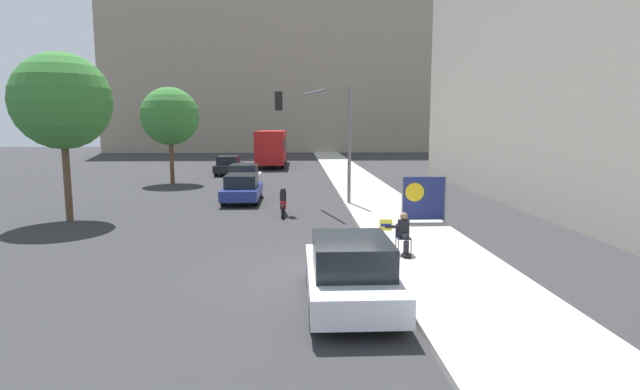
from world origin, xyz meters
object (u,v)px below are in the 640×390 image
(street_tree_near_curb, at_px, (62,101))
(car_on_road_nearest, at_px, (242,188))
(car_on_road_distant, at_px, (229,165))
(seated_protester, at_px, (403,232))
(traffic_light_pole, at_px, (323,124))
(car_on_road_midblock, at_px, (244,177))
(street_tree_midblock, at_px, (170,116))
(protest_banner, at_px, (423,198))
(city_bus_on_road, at_px, (272,146))
(motorcycle_on_road, at_px, (283,203))
(parked_car_curbside, at_px, (351,272))

(street_tree_near_curb, bearing_deg, car_on_road_nearest, 34.98)
(car_on_road_nearest, xyz_separation_m, car_on_road_distant, (-2.62, 14.39, 0.02))
(seated_protester, bearing_deg, traffic_light_pole, 104.75)
(car_on_road_midblock, bearing_deg, street_tree_near_curb, -121.67)
(seated_protester, height_order, car_on_road_distant, car_on_road_distant)
(street_tree_midblock, bearing_deg, protest_banner, -48.38)
(city_bus_on_road, bearing_deg, traffic_light_pole, -81.62)
(city_bus_on_road, bearing_deg, street_tree_near_curb, -104.25)
(car_on_road_nearest, relative_size, street_tree_near_curb, 0.63)
(city_bus_on_road, relative_size, motorcycle_on_road, 5.09)
(protest_banner, bearing_deg, parked_car_curbside, -113.80)
(traffic_light_pole, height_order, street_tree_near_curb, street_tree_near_curb)
(seated_protester, bearing_deg, parked_car_curbside, -114.02)
(parked_car_curbside, bearing_deg, car_on_road_distant, 102.62)
(car_on_road_nearest, height_order, street_tree_midblock, street_tree_midblock)
(city_bus_on_road, bearing_deg, street_tree_midblock, -112.38)
(protest_banner, relative_size, street_tree_near_curb, 0.26)
(car_on_road_midblock, xyz_separation_m, street_tree_near_curb, (-6.08, -9.86, 4.04))
(traffic_light_pole, bearing_deg, city_bus_on_road, 98.38)
(seated_protester, bearing_deg, city_bus_on_road, 102.77)
(street_tree_midblock, bearing_deg, car_on_road_nearest, -56.44)
(parked_car_curbside, relative_size, city_bus_on_road, 0.39)
(traffic_light_pole, xyz_separation_m, street_tree_midblock, (-9.49, 10.06, 0.51))
(street_tree_near_curb, bearing_deg, car_on_road_distant, 78.35)
(parked_car_curbside, distance_m, car_on_road_midblock, 20.54)
(seated_protester, relative_size, car_on_road_nearest, 0.29)
(parked_car_curbside, relative_size, motorcycle_on_road, 1.97)
(motorcycle_on_road, distance_m, street_tree_near_curb, 9.71)
(motorcycle_on_road, distance_m, street_tree_midblock, 14.88)
(car_on_road_nearest, height_order, car_on_road_midblock, car_on_road_midblock)
(seated_protester, xyz_separation_m, street_tree_near_curb, (-12.35, 6.56, 3.99))
(protest_banner, height_order, motorcycle_on_road, protest_banner)
(seated_protester, height_order, motorcycle_on_road, seated_protester)
(car_on_road_midblock, height_order, motorcycle_on_road, car_on_road_midblock)
(parked_car_curbside, distance_m, car_on_road_distant, 29.89)
(street_tree_near_curb, bearing_deg, traffic_light_pole, 15.03)
(city_bus_on_road, height_order, motorcycle_on_road, city_bus_on_road)
(car_on_road_distant, bearing_deg, seated_protester, -71.70)
(car_on_road_distant, bearing_deg, car_on_road_midblock, -76.56)
(protest_banner, distance_m, motorcycle_on_road, 6.05)
(traffic_light_pole, distance_m, car_on_road_nearest, 5.40)
(street_tree_midblock, bearing_deg, city_bus_on_road, 67.62)
(car_on_road_nearest, bearing_deg, car_on_road_midblock, 94.80)
(protest_banner, xyz_separation_m, car_on_road_nearest, (-7.59, 6.44, -0.38))
(street_tree_midblock, bearing_deg, seated_protester, -59.75)
(seated_protester, relative_size, street_tree_near_curb, 0.18)
(seated_protester, relative_size, city_bus_on_road, 0.11)
(street_tree_near_curb, distance_m, street_tree_midblock, 12.93)
(traffic_light_pole, bearing_deg, street_tree_near_curb, -164.97)
(traffic_light_pole, bearing_deg, car_on_road_midblock, 122.14)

